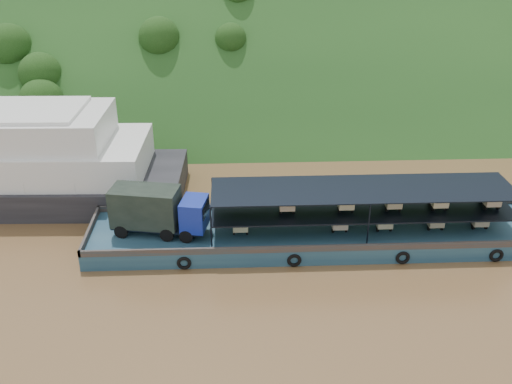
{
  "coord_description": "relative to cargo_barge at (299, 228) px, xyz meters",
  "views": [
    {
      "loc": [
        -3.81,
        -37.78,
        23.44
      ],
      "look_at": [
        -2.0,
        3.0,
        3.2
      ],
      "focal_mm": 40.0,
      "sensor_mm": 36.0,
      "label": 1
    }
  ],
  "objects": [
    {
      "name": "hillside",
      "position": [
        -1.25,
        35.49,
        -1.2
      ],
      "size": [
        140.0,
        39.6,
        39.6
      ],
      "primitive_type": "cube",
      "rotation": [
        0.79,
        0.0,
        0.0
      ],
      "color": "#193D16",
      "rests_on": "ground"
    },
    {
      "name": "cargo_barge",
      "position": [
        0.0,
        0.0,
        0.0
      ],
      "size": [
        35.0,
        7.18,
        4.87
      ],
      "color": "#16354F",
      "rests_on": "ground"
    },
    {
      "name": "ground",
      "position": [
        -1.25,
        -0.51,
        -1.2
      ],
      "size": [
        160.0,
        160.0,
        0.0
      ],
      "primitive_type": "plane",
      "color": "brown",
      "rests_on": "ground"
    }
  ]
}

